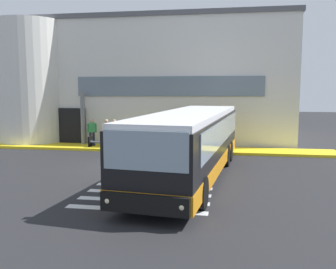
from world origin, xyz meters
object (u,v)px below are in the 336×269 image
entry_support_column (83,118)px  safety_bollard_yellow (212,147)px  bus_main_foreground (191,145)px  passenger_by_doorway (107,132)px  passenger_near_column (92,130)px  passenger_at_curb_edge (115,132)px

entry_support_column → safety_bollard_yellow: (8.22, -1.80, -1.36)m
entry_support_column → bus_main_foreground: bearing=-42.7°
bus_main_foreground → passenger_by_doorway: bearing=132.9°
passenger_near_column → passenger_by_doorway: bearing=-13.9°
passenger_near_column → passenger_by_doorway: same height
bus_main_foreground → passenger_by_doorway: bus_main_foreground is taller
safety_bollard_yellow → passenger_by_doorway: bearing=171.1°
entry_support_column → bus_main_foreground: size_ratio=0.28×
entry_support_column → passenger_by_doorway: size_ratio=1.98×
safety_bollard_yellow → passenger_near_column: bearing=170.4°
passenger_by_doorway → entry_support_column: bearing=156.4°
entry_support_column → passenger_near_column: 1.18m
entry_support_column → passenger_near_column: bearing=-34.6°
entry_support_column → passenger_at_curb_edge: bearing=-19.7°
entry_support_column → bus_main_foreground: 10.27m
entry_support_column → passenger_near_column: (0.78, -0.54, -0.70)m
passenger_near_column → safety_bollard_yellow: (7.43, -1.26, -0.66)m
entry_support_column → passenger_by_doorway: entry_support_column is taller
bus_main_foreground → safety_bollard_yellow: 5.27m
bus_main_foreground → passenger_by_doorway: (-5.72, 6.16, -0.26)m
passenger_near_column → passenger_at_curb_edge: 1.57m
passenger_by_doorway → safety_bollard_yellow: passenger_by_doorway is taller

